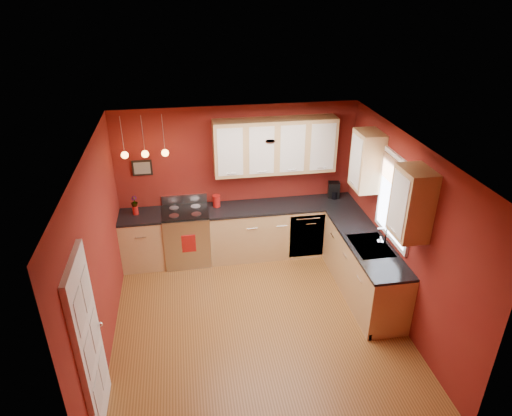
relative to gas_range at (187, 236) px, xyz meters
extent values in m
plane|color=brown|center=(0.92, -1.80, -0.48)|extent=(4.20, 4.20, 0.00)
cube|color=beige|center=(0.92, -1.80, 2.12)|extent=(4.00, 4.20, 0.02)
cube|color=maroon|center=(0.92, 0.30, 0.82)|extent=(4.00, 0.02, 2.60)
cube|color=maroon|center=(0.92, -3.90, 0.82)|extent=(4.00, 0.02, 2.60)
cube|color=maroon|center=(-1.08, -1.80, 0.82)|extent=(0.02, 4.20, 2.60)
cube|color=maroon|center=(2.92, -1.80, 0.82)|extent=(0.02, 4.20, 2.60)
cube|color=tan|center=(-0.73, 0.00, -0.03)|extent=(0.70, 0.60, 0.90)
cube|color=tan|center=(1.65, 0.00, -0.03)|extent=(2.54, 0.60, 0.90)
cube|color=tan|center=(2.62, -1.35, -0.03)|extent=(0.60, 2.10, 0.90)
cube|color=black|center=(-0.73, 0.00, 0.44)|extent=(0.70, 0.62, 0.04)
cube|color=black|center=(1.65, 0.00, 0.44)|extent=(2.54, 0.62, 0.04)
cube|color=black|center=(2.62, -1.35, 0.44)|extent=(0.62, 2.10, 0.04)
cube|color=#B5B4B9|center=(0.00, 0.00, -0.02)|extent=(0.76, 0.64, 0.92)
cube|color=black|center=(0.00, -0.30, 0.00)|extent=(0.55, 0.02, 0.32)
cylinder|color=#B5B4B9|center=(0.00, -0.31, 0.24)|extent=(0.60, 0.02, 0.02)
cube|color=black|center=(0.00, 0.00, 0.45)|extent=(0.76, 0.60, 0.03)
cylinder|color=gray|center=(-0.18, -0.14, 0.47)|extent=(0.16, 0.16, 0.01)
cylinder|color=gray|center=(0.18, -0.14, 0.47)|extent=(0.16, 0.16, 0.01)
cylinder|color=gray|center=(-0.18, 0.14, 0.47)|extent=(0.16, 0.16, 0.01)
cylinder|color=gray|center=(0.18, 0.14, 0.47)|extent=(0.16, 0.16, 0.01)
cube|color=#B5B4B9|center=(0.00, 0.30, 0.55)|extent=(0.76, 0.04, 0.16)
cube|color=#B5B4B9|center=(2.02, -0.29, -0.03)|extent=(0.60, 0.02, 0.80)
cube|color=gray|center=(2.62, -1.50, 0.43)|extent=(0.50, 0.70, 0.05)
cube|color=black|center=(2.62, -1.33, 0.42)|extent=(0.42, 0.30, 0.02)
cube|color=black|center=(2.62, -1.67, 0.42)|extent=(0.42, 0.30, 0.02)
cylinder|color=white|center=(2.84, -1.50, 0.60)|extent=(0.02, 0.02, 0.28)
cylinder|color=white|center=(2.77, -1.50, 0.73)|extent=(0.16, 0.02, 0.02)
cube|color=white|center=(2.90, -1.50, 1.17)|extent=(0.04, 1.02, 1.22)
cube|color=white|center=(2.89, -1.50, 1.17)|extent=(0.01, 0.90, 1.10)
cube|color=#99714C|center=(2.87, -1.50, 1.54)|extent=(0.02, 0.96, 0.36)
cube|color=white|center=(-1.05, -3.00, 0.54)|extent=(0.06, 0.82, 2.05)
cube|color=silver|center=(-1.02, -3.18, 1.12)|extent=(0.00, 0.28, 0.40)
cube|color=silver|center=(-1.02, -2.82, 1.12)|extent=(0.00, 0.28, 0.40)
cube|color=silver|center=(-1.02, -3.18, 0.57)|extent=(0.00, 0.28, 0.40)
cube|color=silver|center=(-1.02, -2.82, 0.57)|extent=(0.00, 0.28, 0.40)
cube|color=silver|center=(-1.02, -3.18, 0.02)|extent=(0.00, 0.28, 0.40)
cube|color=silver|center=(-1.02, -2.82, 0.02)|extent=(0.00, 0.28, 0.40)
sphere|color=white|center=(-0.99, -2.67, 0.52)|extent=(0.06, 0.06, 0.06)
cube|color=tan|center=(1.52, 0.12, 1.47)|extent=(2.00, 0.35, 0.90)
cube|color=tan|center=(2.75, -1.48, 1.47)|extent=(0.35, 1.95, 0.90)
cube|color=black|center=(-0.63, 0.28, 1.17)|extent=(0.32, 0.03, 0.26)
cylinder|color=gray|center=(-0.83, -0.05, 1.82)|extent=(0.01, 0.01, 0.60)
sphere|color=#FFA53F|center=(-0.83, -0.05, 1.52)|extent=(0.11, 0.11, 0.11)
cylinder|color=gray|center=(-0.53, -0.05, 1.82)|extent=(0.01, 0.01, 0.60)
sphere|color=#FFA53F|center=(-0.53, -0.05, 1.52)|extent=(0.11, 0.11, 0.11)
cylinder|color=gray|center=(-0.23, -0.05, 1.82)|extent=(0.01, 0.01, 0.60)
sphere|color=#FFA53F|center=(-0.23, -0.05, 1.52)|extent=(0.11, 0.11, 0.11)
cylinder|color=#A51411|center=(0.53, 0.11, 0.55)|extent=(0.12, 0.12, 0.19)
cylinder|color=#A51411|center=(0.53, 0.11, 0.65)|extent=(0.13, 0.13, 0.02)
cylinder|color=#A51411|center=(-0.80, 0.05, 0.53)|extent=(0.09, 0.09, 0.15)
imported|color=#A51411|center=(-0.80, 0.05, 0.68)|extent=(0.14, 0.14, 0.19)
cube|color=black|center=(2.59, 0.14, 0.60)|extent=(0.22, 0.20, 0.28)
cylinder|color=black|center=(2.59, 0.08, 0.52)|extent=(0.13, 0.13, 0.13)
imported|color=white|center=(2.71, -1.59, 0.55)|extent=(0.10, 0.10, 0.18)
cube|color=#A51411|center=(0.02, -0.33, 0.04)|extent=(0.23, 0.02, 0.31)
camera|label=1|loc=(0.07, -6.77, 3.93)|focal=32.00mm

